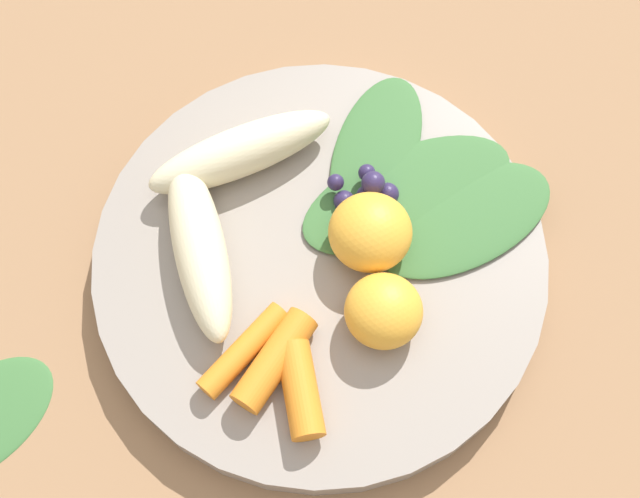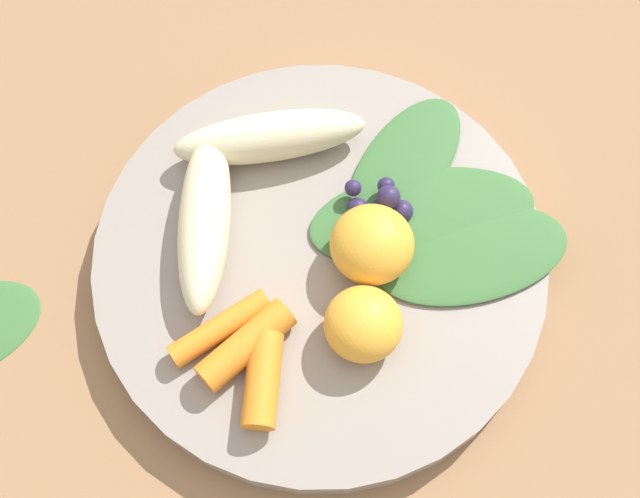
{
  "view_description": "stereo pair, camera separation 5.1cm",
  "coord_description": "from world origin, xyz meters",
  "px_view_note": "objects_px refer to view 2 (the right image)",
  "views": [
    {
      "loc": [
        0.19,
        0.04,
        0.5
      ],
      "look_at": [
        0.0,
        0.0,
        0.03
      ],
      "focal_mm": 48.41,
      "sensor_mm": 36.0,
      "label": 1
    },
    {
      "loc": [
        0.17,
        0.09,
        0.5
      ],
      "look_at": [
        0.0,
        0.0,
        0.03
      ],
      "focal_mm": 48.41,
      "sensor_mm": 36.0,
      "label": 2
    }
  ],
  "objects_px": {
    "banana_peeled_right": "(270,137)",
    "orange_segment_near": "(372,244)",
    "bowl": "(320,262)",
    "banana_peeled_left": "(205,220)"
  },
  "relations": [
    {
      "from": "banana_peeled_right",
      "to": "orange_segment_near",
      "type": "relative_size",
      "value": 2.42
    },
    {
      "from": "bowl",
      "to": "banana_peeled_right",
      "type": "xyz_separation_m",
      "value": [
        -0.05,
        -0.06,
        0.03
      ]
    },
    {
      "from": "banana_peeled_left",
      "to": "orange_segment_near",
      "type": "distance_m",
      "value": 0.1
    },
    {
      "from": "bowl",
      "to": "banana_peeled_right",
      "type": "distance_m",
      "value": 0.08
    },
    {
      "from": "bowl",
      "to": "banana_peeled_left",
      "type": "relative_size",
      "value": 2.3
    },
    {
      "from": "orange_segment_near",
      "to": "banana_peeled_left",
      "type": "bearing_deg",
      "value": -72.63
    },
    {
      "from": "banana_peeled_left",
      "to": "banana_peeled_right",
      "type": "distance_m",
      "value": 0.07
    },
    {
      "from": "bowl",
      "to": "banana_peeled_left",
      "type": "height_order",
      "value": "banana_peeled_left"
    },
    {
      "from": "banana_peeled_right",
      "to": "orange_segment_near",
      "type": "bearing_deg",
      "value": 120.46
    },
    {
      "from": "bowl",
      "to": "banana_peeled_left",
      "type": "xyz_separation_m",
      "value": [
        0.02,
        -0.07,
        0.03
      ]
    }
  ]
}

